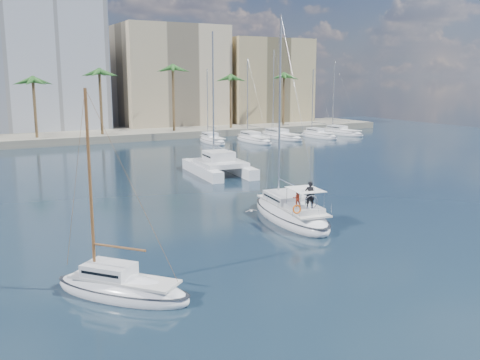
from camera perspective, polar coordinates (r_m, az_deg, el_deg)
ground at (r=35.49m, az=0.40°, el=-6.06°), size 160.00×160.00×0.00m
quay at (r=92.73m, az=-18.09°, el=4.37°), size 120.00×14.00×1.20m
building_beige at (r=106.86m, az=-7.45°, el=10.67°), size 20.00×14.00×20.00m
building_tan_right at (r=113.83m, az=2.53°, el=10.26°), size 18.00×12.00×18.00m
palm_centre at (r=88.27m, az=-17.98°, el=10.37°), size 3.60×3.60×12.30m
palm_right at (r=100.29m, az=1.81°, el=10.90°), size 3.60×3.60×12.30m
main_sloop at (r=39.65m, az=5.41°, el=-3.53°), size 4.79×10.86×15.58m
small_sloop at (r=26.82m, az=-12.57°, el=-11.19°), size 6.46×7.06×10.49m
catamaran at (r=57.78m, az=-2.24°, el=1.70°), size 6.04×10.65×15.13m
seagull at (r=38.82m, az=1.18°, el=-3.30°), size 0.92×0.40×0.17m
moored_yacht_a at (r=85.55m, az=-3.00°, el=3.98°), size 3.37×9.52×11.90m
moored_yacht_b at (r=86.77m, az=1.46°, el=4.09°), size 3.32×10.83×13.72m
moored_yacht_c at (r=91.82m, az=4.37°, el=4.44°), size 3.98×12.33×15.54m
moored_yacht_d at (r=93.87m, az=8.39°, el=4.50°), size 3.52×9.55×11.90m
moored_yacht_e at (r=99.41m, az=10.72°, el=4.78°), size 4.61×11.11×13.72m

